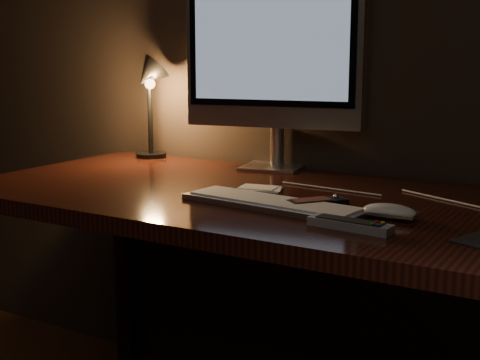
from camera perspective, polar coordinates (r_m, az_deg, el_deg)
The scene contains 9 objects.
desk at distance 1.73m, azimuth 3.72°, elevation -4.96°, with size 1.60×0.75×0.75m.
monitor at distance 1.98m, azimuth 2.80°, elevation 10.49°, with size 0.53×0.18×0.56m.
keyboard at distance 1.51m, azimuth 2.81°, elevation -1.97°, with size 0.44×0.12×0.02m, color silver.
mouse at distance 1.43m, azimuth 12.63°, elevation -2.79°, with size 0.11×0.06×0.02m, color white.
media_remote at distance 1.52m, azimuth 6.62°, elevation -1.93°, with size 0.12×0.14×0.03m.
tv_remote at distance 1.33m, azimuth 9.36°, elevation -3.76°, with size 0.17×0.06×0.02m.
papers at distance 1.70m, azimuth 1.65°, elevation -0.72°, with size 0.11×0.07×0.01m, color white.
desk_lamp at distance 2.18m, azimuth -7.75°, elevation 7.69°, with size 0.16×0.17×0.34m.
cable at distance 1.66m, azimuth 12.18°, elevation -1.24°, with size 0.00×0.00×0.55m, color white.
Camera 1 is at (0.75, 0.44, 1.09)m, focal length 50.00 mm.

